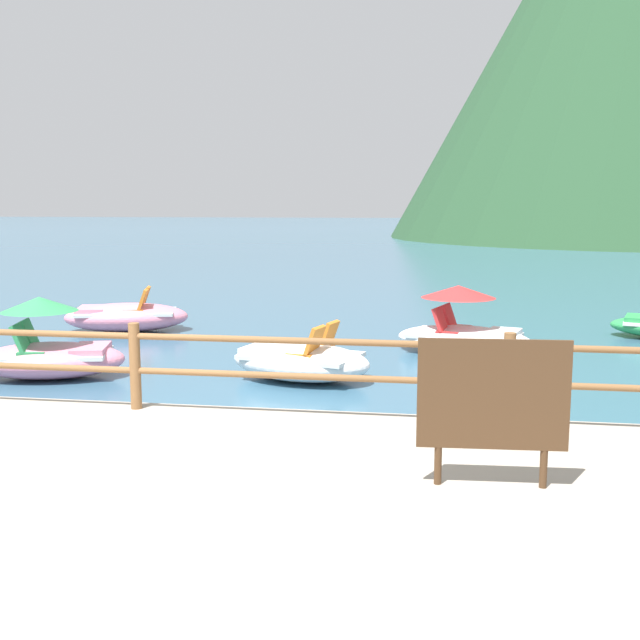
{
  "coord_description": "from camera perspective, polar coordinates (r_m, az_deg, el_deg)",
  "views": [
    {
      "loc": [
        3.28,
        -6.16,
        2.62
      ],
      "look_at": [
        1.49,
        5.0,
        0.9
      ],
      "focal_mm": 42.88,
      "sensor_mm": 36.0,
      "label": 1
    }
  ],
  "objects": [
    {
      "name": "pedal_boat_0",
      "position": [
        11.49,
        -1.47,
        -3.04
      ],
      "size": [
        2.42,
        1.81,
        0.88
      ],
      "color": "white",
      "rests_on": "ground"
    },
    {
      "name": "ground_plane",
      "position": [
        46.35,
        5.09,
        5.39
      ],
      "size": [
        200.0,
        200.0,
        0.0
      ],
      "primitive_type": "plane",
      "color": "#38607A"
    },
    {
      "name": "dock_railing",
      "position": [
        8.54,
        -13.66,
        -2.7
      ],
      "size": [
        23.92,
        0.12,
        0.95
      ],
      "color": "brown",
      "rests_on": "promenade_dock"
    },
    {
      "name": "sign_board",
      "position": [
        6.15,
        12.78,
        -5.62
      ],
      "size": [
        1.18,
        0.12,
        1.19
      ],
      "color": "silver",
      "rests_on": "promenade_dock"
    },
    {
      "name": "pedal_boat_1",
      "position": [
        13.78,
        10.67,
        -0.78
      ],
      "size": [
        2.71,
        2.02,
        1.2
      ],
      "color": "white",
      "rests_on": "ground"
    },
    {
      "name": "pedal_boat_4",
      "position": [
        16.35,
        -14.28,
        0.26
      ],
      "size": [
        2.79,
        1.95,
        0.9
      ],
      "color": "pink",
      "rests_on": "ground"
    },
    {
      "name": "pedal_boat_2",
      "position": [
        12.29,
        -19.57,
        -2.2
      ],
      "size": [
        2.47,
        1.72,
        1.24
      ],
      "color": "pink",
      "rests_on": "ground"
    }
  ]
}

